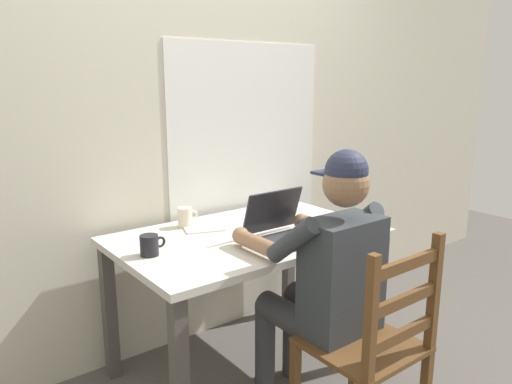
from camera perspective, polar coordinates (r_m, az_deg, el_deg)
The scene contains 13 objects.
ground_plane at distance 2.80m, azimuth -0.93°, elevation -19.60°, with size 8.00×8.00×0.00m, color #56514C.
back_wall at distance 2.78m, azimuth -7.05°, elevation 8.51°, with size 6.00×0.08×2.60m.
desk at distance 2.51m, azimuth -0.99°, elevation -6.94°, with size 1.30×0.83×0.75m.
seated_person at distance 2.19m, azimuth 7.88°, elevation -9.33°, with size 0.50×0.60×1.24m.
wooden_chair at distance 2.12m, azimuth 13.32°, elevation -17.11°, with size 0.42×0.42×0.93m.
laptop at distance 2.39m, azimuth 3.27°, elevation -4.18°, with size 0.33×0.30×0.23m.
computer_mouse at distance 2.52m, azimuth 9.68°, elevation -4.27°, with size 0.06×0.10×0.03m, color #232328.
coffee_mug_white at distance 2.60m, azimuth -8.18°, elevation -2.90°, with size 0.11×0.07×0.10m.
coffee_mug_dark at distance 2.21m, azimuth -12.21°, elevation -6.04°, with size 0.12×0.08×0.09m.
coffee_mug_spare at distance 2.87m, azimuth 3.46°, elevation -1.30°, with size 0.11×0.07×0.10m.
book_stack_main at distance 2.67m, azimuth 1.65°, elevation -2.81°, with size 0.17×0.15×0.06m.
paper_pile_near_laptop at distance 2.57m, azimuth -6.13°, elevation -4.13°, with size 0.20×0.16×0.01m, color white.
paper_pile_back_corner at distance 2.74m, azimuth 6.87°, elevation -3.01°, with size 0.25×0.19×0.01m, color silver.
Camera 1 is at (-1.40, -1.90, 1.51)m, focal length 34.51 mm.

